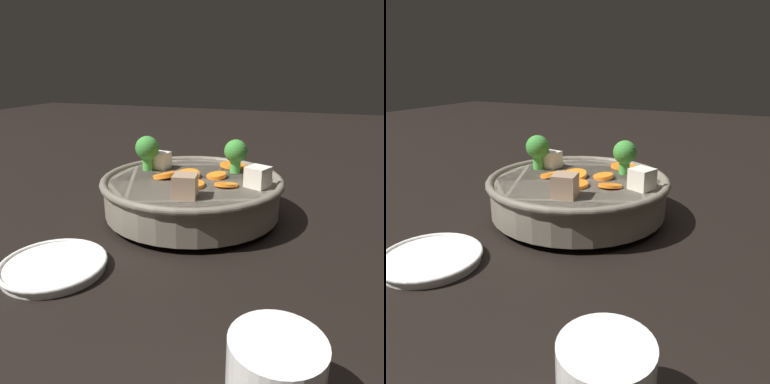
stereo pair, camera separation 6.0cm
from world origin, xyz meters
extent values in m
plane|color=black|center=(0.00, 0.00, 0.00)|extent=(3.00, 3.00, 0.00)
cylinder|color=slate|center=(0.00, 0.00, 0.01)|extent=(0.15, 0.15, 0.01)
cylinder|color=slate|center=(0.00, 0.00, 0.04)|extent=(0.28, 0.28, 0.05)
torus|color=#685F52|center=(0.00, 0.00, 0.06)|extent=(0.29, 0.29, 0.01)
cylinder|color=brown|center=(0.00, 0.00, 0.05)|extent=(0.26, 0.26, 0.03)
cylinder|color=orange|center=(-0.03, -0.03, 0.06)|extent=(0.04, 0.04, 0.01)
cylinder|color=orange|center=(-0.01, 0.03, 0.06)|extent=(0.06, 0.06, 0.01)
cylinder|color=orange|center=(0.05, 0.00, 0.06)|extent=(0.06, 0.06, 0.02)
cylinder|color=orange|center=(0.01, -0.01, 0.06)|extent=(0.05, 0.05, 0.01)
cylinder|color=orange|center=(-0.04, -0.10, 0.06)|extent=(0.06, 0.06, 0.01)
cylinder|color=orange|center=(-0.06, 0.01, 0.06)|extent=(0.04, 0.04, 0.01)
cylinder|color=green|center=(0.09, -0.03, 0.07)|extent=(0.02, 0.02, 0.02)
sphere|color=#388433|center=(0.09, -0.03, 0.10)|extent=(0.04, 0.04, 0.04)
cylinder|color=green|center=(-0.05, -0.07, 0.07)|extent=(0.02, 0.02, 0.02)
sphere|color=#388433|center=(-0.05, -0.07, 0.10)|extent=(0.04, 0.04, 0.04)
cube|color=silver|center=(-0.10, 0.00, 0.08)|extent=(0.04, 0.04, 0.03)
cube|color=silver|center=(0.08, -0.05, 0.08)|extent=(0.03, 0.03, 0.03)
cube|color=#9E7F66|center=(-0.02, 0.08, 0.08)|extent=(0.04, 0.04, 0.03)
cylinder|color=white|center=(0.10, 0.22, 0.01)|extent=(0.12, 0.12, 0.01)
torus|color=white|center=(0.10, 0.22, 0.01)|extent=(0.13, 0.13, 0.01)
cylinder|color=white|center=(-0.18, 0.32, 0.03)|extent=(0.07, 0.07, 0.06)
cylinder|color=brown|center=(-0.18, 0.32, 0.05)|extent=(0.06, 0.06, 0.00)
camera|label=1|loc=(-0.19, 0.54, 0.24)|focal=35.00mm
camera|label=2|loc=(-0.25, 0.51, 0.24)|focal=35.00mm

